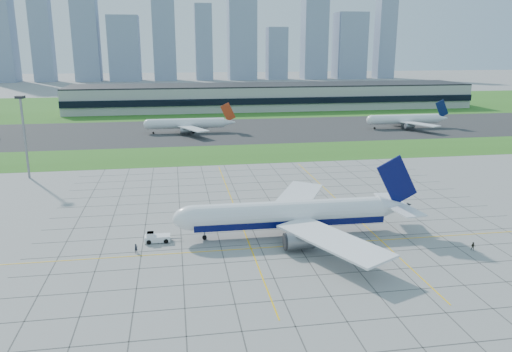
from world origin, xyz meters
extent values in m
plane|color=#969691|center=(0.00, 0.00, 0.00)|extent=(1400.00, 1400.00, 0.00)
cube|color=#2D611B|center=(0.00, 90.00, 0.02)|extent=(700.00, 35.00, 0.04)
cube|color=#383838|center=(0.00, 145.00, 0.03)|extent=(700.00, 75.00, 0.04)
cube|color=#2D611B|center=(0.00, 255.00, 0.02)|extent=(700.00, 145.00, 0.04)
cube|color=#474744|center=(-48.00, 10.00, 0.01)|extent=(0.18, 130.00, 0.02)
cube|color=#474744|center=(-40.00, 10.00, 0.01)|extent=(0.18, 130.00, 0.02)
cube|color=#474744|center=(-32.00, 10.00, 0.01)|extent=(0.18, 130.00, 0.02)
cube|color=#474744|center=(-24.00, 10.00, 0.01)|extent=(0.18, 130.00, 0.02)
cube|color=#474744|center=(-16.00, 10.00, 0.01)|extent=(0.18, 130.00, 0.02)
cube|color=#474744|center=(-8.00, 10.00, 0.01)|extent=(0.18, 130.00, 0.02)
cube|color=#474744|center=(0.00, 10.00, 0.01)|extent=(0.18, 130.00, 0.02)
cube|color=#474744|center=(8.00, 10.00, 0.01)|extent=(0.18, 130.00, 0.02)
cube|color=#474744|center=(16.00, 10.00, 0.01)|extent=(0.18, 130.00, 0.02)
cube|color=#474744|center=(24.00, 10.00, 0.01)|extent=(0.18, 130.00, 0.02)
cube|color=#474744|center=(32.00, 10.00, 0.01)|extent=(0.18, 130.00, 0.02)
cube|color=#474744|center=(40.00, 10.00, 0.01)|extent=(0.18, 130.00, 0.02)
cube|color=#474744|center=(48.00, 10.00, 0.01)|extent=(0.18, 130.00, 0.02)
cube|color=#474744|center=(0.00, -32.00, 0.01)|extent=(110.00, 0.18, 0.02)
cube|color=#474744|center=(0.00, -24.00, 0.01)|extent=(110.00, 0.18, 0.02)
cube|color=#474744|center=(0.00, -16.00, 0.01)|extent=(110.00, 0.18, 0.02)
cube|color=#474744|center=(0.00, -8.00, 0.01)|extent=(110.00, 0.18, 0.02)
cube|color=#474744|center=(0.00, 0.00, 0.01)|extent=(110.00, 0.18, 0.02)
cube|color=#474744|center=(0.00, 8.00, 0.01)|extent=(110.00, 0.18, 0.02)
cube|color=#474744|center=(0.00, 16.00, 0.01)|extent=(110.00, 0.18, 0.02)
cube|color=#474744|center=(0.00, 24.00, 0.01)|extent=(110.00, 0.18, 0.02)
cube|color=#474744|center=(0.00, 32.00, 0.01)|extent=(110.00, 0.18, 0.02)
cube|color=#474744|center=(0.00, 40.00, 0.01)|extent=(110.00, 0.18, 0.02)
cube|color=#474744|center=(0.00, 48.00, 0.01)|extent=(110.00, 0.18, 0.02)
cube|color=#474744|center=(0.00, 56.00, 0.01)|extent=(110.00, 0.18, 0.02)
cube|color=#474744|center=(0.00, 64.00, 0.01)|extent=(110.00, 0.18, 0.02)
cube|color=yellow|center=(0.00, -2.00, 0.02)|extent=(120.00, 0.25, 0.03)
cube|color=yellow|center=(-10.00, 20.00, 0.02)|extent=(0.25, 100.00, 0.03)
cube|color=yellow|center=(18.00, 20.00, 0.02)|extent=(0.25, 100.00, 0.03)
cube|color=#B7B7B2|center=(40.00, 230.00, 7.50)|extent=(260.00, 42.00, 15.00)
cube|color=black|center=(40.00, 208.50, 7.00)|extent=(260.00, 1.00, 4.00)
cube|color=black|center=(40.00, 230.00, 15.40)|extent=(260.00, 42.00, 0.80)
cylinder|color=gray|center=(-70.00, 65.00, 12.50)|extent=(0.70, 0.70, 25.00)
cube|color=black|center=(-70.00, 65.00, 25.20)|extent=(2.50, 2.50, 0.80)
cube|color=#8594AE|center=(-168.00, 520.00, 47.50)|extent=(22.00, 19.80, 95.00)
cube|color=#8594AE|center=(-120.00, 520.00, 80.00)|extent=(28.00, 25.20, 160.00)
cube|color=#8594AE|center=(-78.00, 520.00, 37.00)|extent=(35.00, 31.50, 74.00)
cube|color=#8594AE|center=(-32.00, 520.00, 59.00)|extent=(26.00, 23.40, 118.00)
cube|color=#8594AE|center=(14.00, 520.00, 44.00)|extent=(20.00, 18.00, 88.00)
cube|color=#8594AE|center=(60.00, 520.00, 75.00)|extent=(33.00, 29.70, 150.00)
cube|color=#8594AE|center=(103.00, 520.00, 31.00)|extent=(24.00, 21.60, 62.00)
cube|color=#8594AE|center=(150.00, 520.00, 64.00)|extent=(29.00, 26.10, 128.00)
cube|color=#8594AE|center=(196.00, 520.00, 40.00)|extent=(36.00, 32.40, 80.00)
cube|color=#8594AE|center=(242.00, 520.00, 52.50)|extent=(22.00, 19.80, 105.00)
cylinder|color=white|center=(-0.62, 4.30, 5.04)|extent=(41.43, 5.74, 5.40)
cube|color=#060B43|center=(-0.62, 4.30, 3.33)|extent=(41.43, 5.38, 1.44)
ellipsoid|color=white|center=(-21.31, 4.47, 5.04)|extent=(8.68, 5.47, 5.40)
cube|color=black|center=(-23.29, 4.49, 5.49)|extent=(2.00, 2.90, 0.54)
cone|color=white|center=(23.22, 4.11, 5.31)|extent=(7.24, 5.19, 5.13)
cube|color=#060B43|center=(23.67, 4.10, 11.34)|extent=(9.81, 0.53, 11.48)
cube|color=white|center=(4.90, 18.65, 4.14)|extent=(18.49, 26.17, 0.87)
cube|color=white|center=(4.66, -10.14, 4.14)|extent=(18.18, 26.23, 0.87)
cylinder|color=slate|center=(-0.54, 13.75, 2.34)|extent=(5.88, 3.47, 3.42)
cylinder|color=slate|center=(-0.70, -5.15, 2.34)|extent=(5.88, 3.47, 3.42)
cylinder|color=gray|center=(-19.06, 4.45, 1.17)|extent=(0.33, 0.33, 2.34)
cylinder|color=black|center=(-19.06, 4.45, 0.49)|extent=(0.99, 0.46, 0.99)
cylinder|color=black|center=(3.90, 7.14, 0.58)|extent=(1.18, 1.09, 1.17)
cylinder|color=black|center=(3.86, 1.39, 0.58)|extent=(1.18, 1.09, 1.17)
cube|color=white|center=(-28.93, 4.84, 0.80)|extent=(5.35, 2.53, 1.24)
cube|color=white|center=(-30.35, 4.85, 1.69)|extent=(1.61, 1.97, 0.98)
cube|color=black|center=(-30.35, 4.85, 1.86)|extent=(1.44, 1.79, 0.62)
cube|color=gray|center=(-25.11, 4.81, 0.53)|extent=(2.66, 0.18, 0.16)
cylinder|color=black|center=(-30.70, 6.01, 0.49)|extent=(0.98, 0.45, 0.98)
cylinder|color=black|center=(-30.72, 3.70, 0.49)|extent=(0.98, 0.45, 0.98)
cylinder|color=black|center=(-27.15, 5.98, 0.49)|extent=(0.98, 0.45, 0.98)
cylinder|color=black|center=(-27.17, 3.67, 0.49)|extent=(0.98, 0.45, 0.98)
imported|color=black|center=(-33.01, -0.39, 0.95)|extent=(0.82, 0.79, 1.89)
imported|color=#29271B|center=(34.22, -10.30, 0.89)|extent=(1.09, 1.05, 1.77)
cylinder|color=white|center=(-18.59, 141.57, 4.50)|extent=(35.52, 4.80, 4.80)
cube|color=#B63414|center=(1.14, 141.57, 9.50)|extent=(7.46, 0.40, 9.15)
cube|color=white|center=(-16.13, 152.57, 3.70)|extent=(13.89, 20.66, 0.40)
cube|color=white|center=(-16.13, 130.57, 3.70)|extent=(13.89, 20.66, 0.40)
cylinder|color=black|center=(-15.63, 143.77, 0.50)|extent=(1.00, 1.00, 1.00)
cylinder|color=black|center=(-15.63, 139.37, 0.50)|extent=(1.00, 1.00, 1.00)
cylinder|color=white|center=(89.80, 137.79, 4.50)|extent=(35.33, 4.80, 4.80)
cube|color=#061644|center=(109.43, 137.79, 9.50)|extent=(7.46, 0.40, 9.15)
cube|color=white|center=(92.26, 148.79, 3.70)|extent=(13.89, 20.66, 0.40)
cube|color=white|center=(92.26, 126.79, 3.70)|extent=(13.89, 20.66, 0.40)
cylinder|color=black|center=(92.75, 139.99, 0.50)|extent=(1.00, 1.00, 1.00)
cylinder|color=black|center=(92.75, 135.59, 0.50)|extent=(1.00, 1.00, 1.00)
camera|label=1|loc=(-24.44, -95.75, 40.18)|focal=35.00mm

